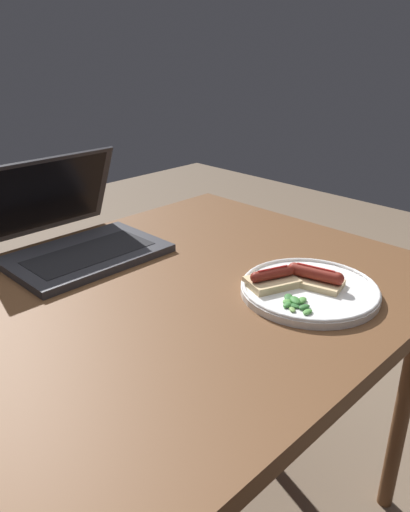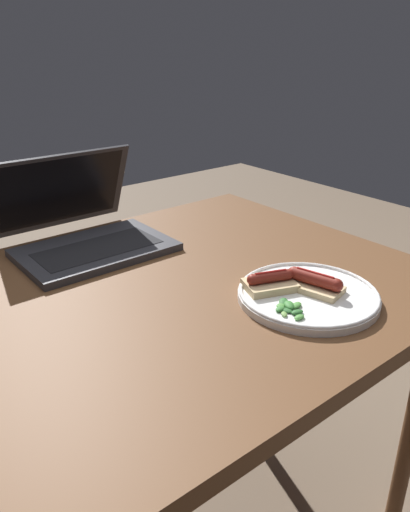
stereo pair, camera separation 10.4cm
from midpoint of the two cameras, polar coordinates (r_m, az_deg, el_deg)
desk at (r=1.08m, az=-6.43°, el=-6.59°), size 1.10×0.87×0.72m
laptop at (r=1.25m, az=-17.03°, el=2.04°), size 0.36×0.33×0.22m
plate at (r=1.03m, az=9.03°, el=-3.86°), size 0.28×0.28×0.02m
sausage_toast_left at (r=1.03m, az=9.65°, el=-2.49°), size 0.09×0.12×0.04m
sausage_toast_middle at (r=1.02m, az=4.78°, el=-2.71°), size 0.12×0.10×0.04m
salad_pile at (r=0.96m, az=7.25°, el=-5.40°), size 0.07×0.08×0.01m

